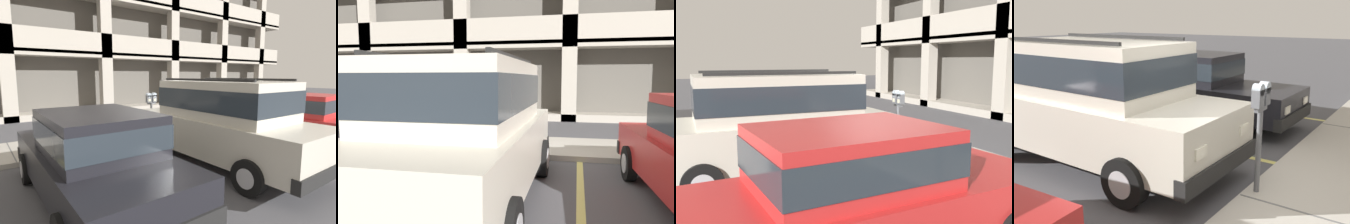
{
  "view_description": "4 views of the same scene",
  "coord_description": "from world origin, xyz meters",
  "views": [
    {
      "loc": [
        -4.66,
        -6.52,
        2.12
      ],
      "look_at": [
        -0.27,
        -0.61,
        1.07
      ],
      "focal_mm": 28.0,
      "sensor_mm": 36.0,
      "label": 1
    },
    {
      "loc": [
        1.49,
        -6.69,
        1.75
      ],
      "look_at": [
        0.22,
        -0.89,
        1.14
      ],
      "focal_mm": 35.0,
      "sensor_mm": 36.0,
      "label": 2
    },
    {
      "loc": [
        6.88,
        -4.09,
        2.25
      ],
      "look_at": [
        -0.36,
        -0.9,
        1.13
      ],
      "focal_mm": 40.0,
      "sensor_mm": 36.0,
      "label": 3
    },
    {
      "loc": [
        4.04,
        2.09,
        2.33
      ],
      "look_at": [
        -0.46,
        -1.0,
        0.94
      ],
      "focal_mm": 40.0,
      "sensor_mm": 36.0,
      "label": 4
    }
  ],
  "objects": [
    {
      "name": "parking_meter_near",
      "position": [
        -0.21,
        0.35,
        1.19
      ],
      "size": [
        0.35,
        0.12,
        1.44
      ],
      "color": "#595B60",
      "rests_on": "sidewalk"
    },
    {
      "name": "silver_suv",
      "position": [
        -0.01,
        -2.41,
        1.09
      ],
      "size": [
        2.03,
        4.78,
        2.03
      ],
      "rotation": [
        0.0,
        0.0,
        -0.0
      ],
      "color": "beige",
      "rests_on": "ground_plane"
    },
    {
      "name": "parking_stall_lines",
      "position": [
        1.57,
        -1.4,
        0.0
      ],
      "size": [
        12.65,
        4.8,
        0.01
      ],
      "color": "#DBD16B",
      "rests_on": "ground_plane"
    },
    {
      "name": "sidewalk",
      "position": [
        0.0,
        1.3,
        0.06
      ],
      "size": [
        40.0,
        2.2,
        0.12
      ],
      "color": "#ADA89E",
      "rests_on": "ground_plane"
    },
    {
      "name": "ground_plane",
      "position": [
        0.0,
        0.0,
        -0.05
      ],
      "size": [
        80.0,
        80.0,
        0.1
      ],
      "color": "#4C4C51"
    }
  ]
}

